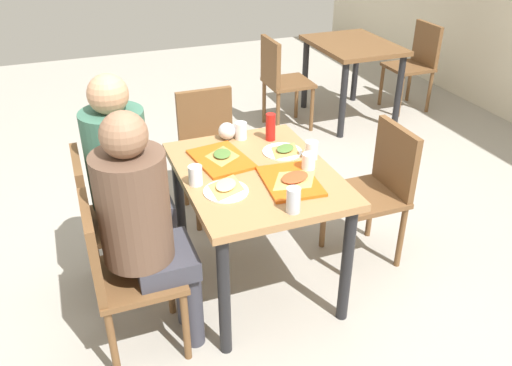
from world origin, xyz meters
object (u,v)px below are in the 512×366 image
at_px(chair_far_side, 378,184).
at_px(paper_plate_center, 282,152).
at_px(tray_red_far, 290,181).
at_px(chair_near_left, 105,214).
at_px(foil_bundle, 227,131).
at_px(plastic_cup_b, 195,175).
at_px(pizza_slice_a, 222,155).
at_px(background_table, 352,56).
at_px(chair_left_end, 210,144).
at_px(plastic_cup_c, 241,131).
at_px(tray_red_near, 221,159).
at_px(pizza_slice_b, 295,178).
at_px(background_chair_near, 280,77).
at_px(pizza_slice_d, 226,186).
at_px(person_in_red, 126,169).
at_px(plastic_cup_a, 311,150).
at_px(soda_can, 293,200).
at_px(chair_near_right, 119,269).
at_px(pizza_slice_c, 285,149).
at_px(background_chair_far, 416,60).
at_px(main_table, 256,189).
at_px(plastic_cup_d, 308,163).
at_px(paper_plate_near_edge, 226,191).
at_px(condiment_bottle, 271,127).
at_px(person_in_brown_jacket, 144,219).

xyz_separation_m(chair_far_side, paper_plate_center, (-0.15, -0.56, 0.25)).
bearing_deg(tray_red_far, chair_near_left, -115.56).
bearing_deg(foil_bundle, plastic_cup_b, -34.58).
height_order(pizza_slice_a, background_table, pizza_slice_a).
height_order(chair_left_end, plastic_cup_c, chair_left_end).
bearing_deg(tray_red_near, pizza_slice_b, 37.22).
bearing_deg(background_table, background_chair_near, -90.00).
relative_size(chair_left_end, pizza_slice_d, 3.59).
bearing_deg(tray_red_far, person_in_red, -119.59).
distance_m(plastic_cup_a, soda_can, 0.55).
xyz_separation_m(chair_near_right, pizza_slice_d, (-0.13, 0.57, 0.26)).
xyz_separation_m(pizza_slice_c, background_chair_far, (-1.85, 2.23, -0.26)).
bearing_deg(main_table, paper_plate_center, 125.12).
distance_m(tray_red_far, plastic_cup_d, 0.16).
relative_size(chair_far_side, pizza_slice_c, 4.01).
bearing_deg(paper_plate_near_edge, background_chair_far, 128.79).
distance_m(tray_red_far, pizza_slice_d, 0.32).
height_order(chair_near_right, plastic_cup_c, chair_near_right).
bearing_deg(condiment_bottle, person_in_red, -84.93).
bearing_deg(plastic_cup_c, condiment_bottle, 64.19).
xyz_separation_m(plastic_cup_a, background_table, (-1.97, 1.40, -0.18)).
bearing_deg(background_table, paper_plate_near_edge, -42.07).
distance_m(tray_red_far, paper_plate_center, 0.34).
height_order(pizza_slice_d, plastic_cup_c, plastic_cup_c).
relative_size(paper_plate_near_edge, background_table, 0.24).
relative_size(tray_red_far, paper_plate_near_edge, 1.64).
bearing_deg(pizza_slice_b, chair_near_left, -115.53).
xyz_separation_m(tray_red_far, pizza_slice_c, (-0.32, 0.11, 0.01)).
bearing_deg(person_in_red, background_table, 126.58).
distance_m(paper_plate_center, pizza_slice_d, 0.50).
relative_size(paper_plate_near_edge, pizza_slice_d, 0.93).
relative_size(person_in_brown_jacket, plastic_cup_c, 12.59).
relative_size(plastic_cup_a, soda_can, 0.82).
bearing_deg(pizza_slice_d, pizza_slice_b, 79.60).
bearing_deg(person_in_red, soda_can, 43.98).
distance_m(main_table, chair_left_end, 0.89).
bearing_deg(plastic_cup_a, chair_near_right, -75.99).
distance_m(main_table, foil_bundle, 0.45).
bearing_deg(person_in_red, plastic_cup_c, 102.26).
xyz_separation_m(chair_near_right, paper_plate_near_edge, (-0.10, 0.56, 0.25)).
bearing_deg(chair_left_end, foil_bundle, -2.42).
bearing_deg(pizza_slice_c, plastic_cup_c, -146.11).
xyz_separation_m(chair_far_side, pizza_slice_d, (0.12, -0.97, 0.26)).
bearing_deg(paper_plate_near_edge, condiment_bottle, 138.08).
bearing_deg(pizza_slice_a, soda_can, 12.90).
relative_size(tray_red_near, paper_plate_center, 1.64).
relative_size(plastic_cup_b, soda_can, 0.82).
bearing_deg(chair_near_left, chair_left_end, 129.41).
bearing_deg(soda_can, paper_plate_near_edge, -139.77).
distance_m(chair_near_right, pizza_slice_a, 0.83).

